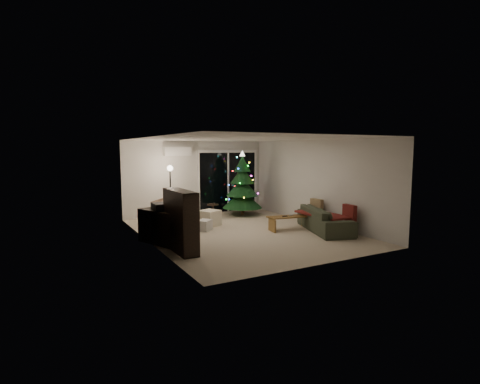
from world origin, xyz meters
The scene contains 18 objects.
room centered at (0.46, 1.49, 1.02)m, with size 6.50×7.51×2.60m.
bookshelf centered at (-2.25, -1.01, 0.67)m, with size 0.34×1.34×1.34m, color black, non-canonical shape.
media_cabinet centered at (-2.25, -0.18, 0.40)m, with size 0.48×1.27×0.80m, color black.
stereo centered at (-2.25, -0.18, 0.88)m, with size 0.40×0.48×0.17m, color black.
armchair centered at (-1.44, 1.69, 0.39)m, with size 0.84×0.86×0.79m, color brown.
ottoman centered at (-0.43, 1.18, 0.23)m, with size 0.50×0.50×0.45m, color beige.
cardboard_box_a centered at (-1.28, 0.67, 0.15)m, with size 0.43×0.33×0.31m, color white.
cardboard_box_b centered at (-0.82, 0.66, 0.15)m, with size 0.41×0.31×0.29m, color white.
side_table centered at (0.13, 2.18, 0.23)m, with size 0.37×0.37×0.47m, color black.
floor_lamp centered at (-1.19, 2.44, 0.83)m, with size 0.27×0.27×1.67m, color black.
sofa centered at (2.05, -0.96, 0.32)m, with size 2.19×0.86×0.64m, color #4E563E.
sofa_throw centered at (1.95, -0.96, 0.46)m, with size 0.68×1.58×0.05m, color maroon.
cushion_a centered at (2.30, -0.31, 0.58)m, with size 0.13×0.42×0.42m, color #A28264.
cushion_b centered at (2.30, -1.61, 0.58)m, with size 0.13×0.42×0.42m, color maroon.
coffee_table centered at (1.30, -0.35, 0.19)m, with size 1.19×0.42×0.38m, color brown, non-canonical shape.
remote_a centered at (1.15, -0.35, 0.39)m, with size 0.15×0.04×0.02m, color black.
remote_b centered at (1.40, -0.30, 0.39)m, with size 0.14×0.04×0.02m, color slate.
christmas_tree centered at (1.29, 2.32, 1.09)m, with size 1.35×1.35×2.17m, color #163A1D.
Camera 1 is at (-4.78, -8.67, 2.22)m, focal length 28.00 mm.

